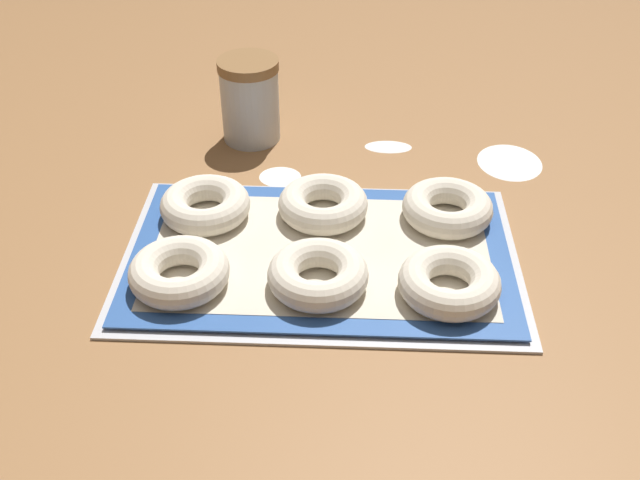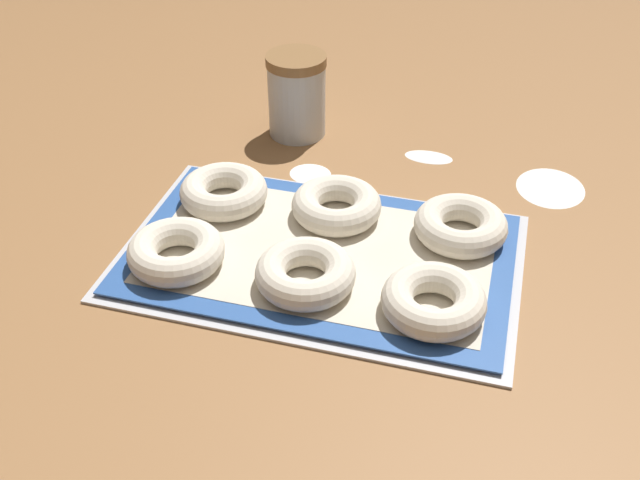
% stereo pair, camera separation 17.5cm
% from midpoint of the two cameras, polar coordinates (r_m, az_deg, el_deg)
% --- Properties ---
extents(ground_plane, '(2.80, 2.80, 0.00)m').
position_cam_midpoint_polar(ground_plane, '(0.98, -5.07, -2.16)').
color(ground_plane, olive).
extents(baking_tray, '(0.52, 0.33, 0.01)m').
position_cam_midpoint_polar(baking_tray, '(0.99, -5.05, -1.57)').
color(baking_tray, silver).
rests_on(baking_tray, ground_plane).
extents(baking_mat, '(0.50, 0.31, 0.00)m').
position_cam_midpoint_polar(baking_mat, '(0.99, -5.06, -1.33)').
color(baking_mat, '#2D569E').
rests_on(baking_mat, baking_tray).
extents(bagel_front_left, '(0.13, 0.13, 0.04)m').
position_cam_midpoint_polar(bagel_front_left, '(0.96, -15.91, -2.71)').
color(bagel_front_left, silver).
rests_on(bagel_front_left, baking_mat).
extents(bagel_front_center, '(0.13, 0.13, 0.04)m').
position_cam_midpoint_polar(bagel_front_center, '(0.92, -5.71, -3.01)').
color(bagel_front_center, silver).
rests_on(bagel_front_center, baking_mat).
extents(bagel_front_right, '(0.13, 0.13, 0.04)m').
position_cam_midpoint_polar(bagel_front_right, '(0.91, 4.47, -3.64)').
color(bagel_front_right, silver).
rests_on(bagel_front_right, baking_mat).
extents(bagel_back_left, '(0.13, 0.13, 0.04)m').
position_cam_midpoint_polar(bagel_back_left, '(1.07, -13.44, 2.33)').
color(bagel_back_left, silver).
rests_on(bagel_back_left, baking_mat).
extents(bagel_back_center, '(0.13, 0.13, 0.04)m').
position_cam_midpoint_polar(bagel_back_center, '(1.04, -4.55, 2.46)').
color(bagel_back_center, silver).
rests_on(bagel_back_center, baking_mat).
extents(bagel_back_right, '(0.13, 0.13, 0.04)m').
position_cam_midpoint_polar(bagel_back_right, '(1.03, 4.99, 2.16)').
color(bagel_back_right, silver).
rests_on(bagel_back_right, baking_mat).
extents(flour_canister, '(0.10, 0.10, 0.14)m').
position_cam_midpoint_polar(flour_canister, '(1.24, -9.46, 10.29)').
color(flour_canister, silver).
rests_on(flour_canister, ground_plane).
extents(flour_patch_near, '(0.10, 0.11, 0.00)m').
position_cam_midpoint_polar(flour_patch_near, '(1.21, 10.31, 5.65)').
color(flour_patch_near, white).
rests_on(flour_patch_near, ground_plane).
extents(flour_patch_far, '(0.07, 0.06, 0.00)m').
position_cam_midpoint_polar(flour_patch_far, '(1.16, -7.39, 4.59)').
color(flour_patch_far, white).
rests_on(flour_patch_far, ground_plane).
extents(flour_patch_side, '(0.08, 0.04, 0.00)m').
position_cam_midpoint_polar(flour_patch_side, '(1.23, 1.18, 6.92)').
color(flour_patch_side, white).
rests_on(flour_patch_side, ground_plane).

